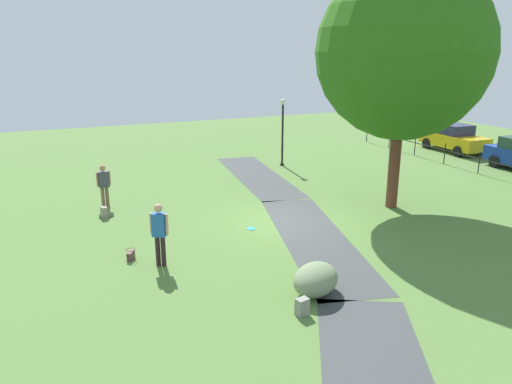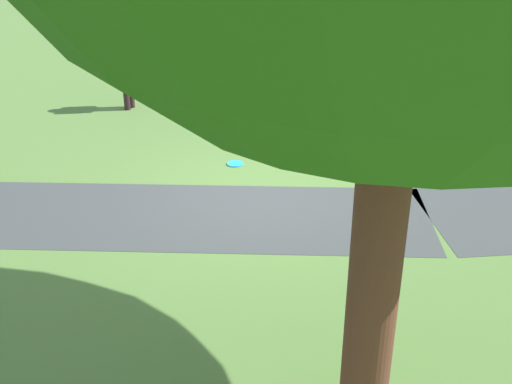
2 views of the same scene
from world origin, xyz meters
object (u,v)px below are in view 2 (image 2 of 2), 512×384
object	(u,v)px
handbag_on_grass	(162,90)
man_near_boulder	(383,42)
woman_with_handbag	(125,59)
frisbee_on_grass	(235,164)
spare_backpack_on_lawn	(330,74)

from	to	relation	value
handbag_on_grass	man_near_boulder	bearing A→B (deg)	-179.82
handbag_on_grass	woman_with_handbag	bearing A→B (deg)	43.50
frisbee_on_grass	woman_with_handbag	bearing A→B (deg)	-64.52
spare_backpack_on_lawn	man_near_boulder	bearing A→B (deg)	170.92
man_near_boulder	frisbee_on_grass	size ratio (longest dim) A/B	5.84
frisbee_on_grass	spare_backpack_on_lawn	bearing A→B (deg)	-126.02
woman_with_handbag	man_near_boulder	world-z (taller)	woman_with_handbag
woman_with_handbag	spare_backpack_on_lawn	size ratio (longest dim) A/B	4.44
woman_with_handbag	spare_backpack_on_lawn	distance (m)	4.85
woman_with_handbag	frisbee_on_grass	distance (m)	3.86
handbag_on_grass	frisbee_on_grass	world-z (taller)	handbag_on_grass
woman_with_handbag	spare_backpack_on_lawn	world-z (taller)	woman_with_handbag
woman_with_handbag	spare_backpack_on_lawn	xyz separation A→B (m)	(-4.70, -0.90, -0.85)
spare_backpack_on_lawn	handbag_on_grass	bearing A→B (deg)	2.96
man_near_boulder	spare_backpack_on_lawn	bearing A→B (deg)	-9.08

